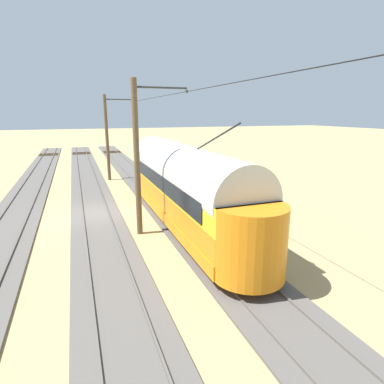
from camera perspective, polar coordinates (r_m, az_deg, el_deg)
name	(u,v)px	position (r m, az deg, el deg)	size (l,w,h in m)	color
ground_plane	(96,215)	(19.74, -17.05, -3.97)	(220.00, 220.00, 0.00)	tan
track_streetcar_siding	(166,205)	(20.69, -4.76, -2.39)	(2.80, 80.00, 0.18)	#56514C
track_adjacent_siding	(95,212)	(20.02, -17.12, -3.56)	(2.80, 80.00, 0.18)	#56514C
track_third_siding	(13,221)	(20.33, -29.73, -4.57)	(2.80, 80.00, 0.18)	#56514C
vintage_streetcar	(183,183)	(16.90, -1.69, 1.60)	(2.65, 16.55, 5.44)	orange
catenary_pole_foreground	(108,137)	(29.14, -15.03, 9.67)	(2.77, 0.28, 7.47)	brown
catenary_pole_mid_near	(138,157)	(15.31, -9.73, 6.32)	(2.77, 0.28, 7.47)	brown
overhead_wire_run	(181,92)	(16.47, -1.98, 17.63)	(2.56, 32.03, 0.18)	black
switch_stand	(150,167)	(31.76, -7.61, 4.55)	(0.50, 0.30, 1.24)	black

